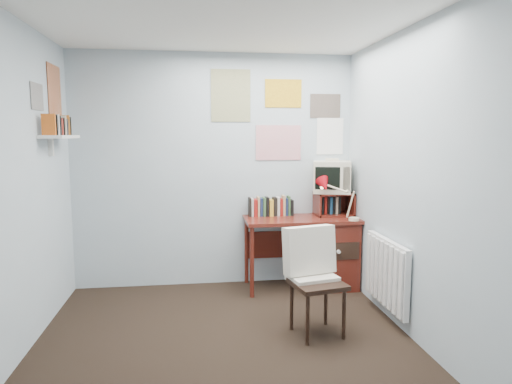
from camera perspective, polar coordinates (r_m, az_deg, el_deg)
ground at (r=3.59m, az=-3.52°, el=-20.03°), size 3.50×3.50×0.00m
back_wall at (r=4.95m, az=-5.20°, el=2.66°), size 3.00×0.02×2.50m
right_wall at (r=3.64m, az=20.55°, el=0.59°), size 0.02×3.50×2.50m
ceiling at (r=3.30m, az=-3.88°, el=22.28°), size 3.00×3.50×0.02m
desk at (r=5.02m, az=8.65°, el=-7.11°), size 1.20×0.55×0.76m
desk_chair at (r=3.83m, az=7.70°, el=-11.34°), size 0.51×0.50×0.85m
desk_lamp at (r=4.78m, az=12.20°, el=-1.17°), size 0.33×0.30×0.39m
tv_riser at (r=5.06m, az=9.68°, el=-1.47°), size 0.40×0.30×0.25m
crt_tv at (r=5.04m, az=9.46°, el=2.06°), size 0.48×0.46×0.37m
book_row at (r=4.98m, az=2.51°, el=-1.69°), size 0.60×0.14×0.22m
radiator at (r=4.27m, az=16.03°, el=-9.67°), size 0.09×0.80×0.60m
wall_shelf at (r=4.44m, az=-23.32°, el=6.36°), size 0.20×0.62×0.24m
posters_back at (r=5.02m, az=2.85°, el=9.60°), size 1.20×0.01×0.90m
posters_left at (r=4.48m, az=-24.75°, el=11.17°), size 0.01×0.70×0.60m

